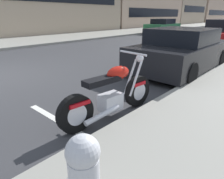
{
  "coord_description": "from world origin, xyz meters",
  "views": [
    {
      "loc": [
        -1.65,
        -6.51,
        1.74
      ],
      "look_at": [
        0.82,
        -4.27,
        0.49
      ],
      "focal_mm": 32.15,
      "sensor_mm": 36.0,
      "label": 1
    }
  ],
  "objects": [
    {
      "name": "sidewalk_far_curb",
      "position": [
        12.0,
        7.04,
        0.07
      ],
      "size": [
        120.0,
        5.0,
        0.14
      ],
      "primitive_type": "cube",
      "color": "gray",
      "rests_on": "ground"
    },
    {
      "name": "parking_stall_stripe",
      "position": [
        0.0,
        -3.94,
        0.0
      ],
      "size": [
        0.12,
        2.2,
        0.01
      ],
      "primitive_type": "cube",
      "color": "silver",
      "rests_on": "ground"
    },
    {
      "name": "parked_motorcycle",
      "position": [
        0.75,
        -4.32,
        0.42
      ],
      "size": [
        2.07,
        0.62,
        1.11
      ],
      "rotation": [
        0.0,
        0.0,
        -0.1
      ],
      "color": "black",
      "rests_on": "ground"
    },
    {
      "name": "parked_car_second_in_row",
      "position": [
        4.66,
        -3.81,
        0.64
      ],
      "size": [
        4.02,
        1.93,
        1.34
      ],
      "rotation": [
        0.0,
        0.0,
        0.0
      ],
      "color": "black",
      "rests_on": "ground"
    },
    {
      "name": "car_opposite_curb",
      "position": [
        17.11,
        3.7,
        0.65
      ],
      "size": [
        4.62,
        2.02,
        1.36
      ],
      "rotation": [
        0.0,
        0.0,
        3.19
      ],
      "color": "#236638",
      "rests_on": "ground"
    },
    {
      "name": "townhouse_near_left",
      "position": [
        53.83,
        13.9,
        4.98
      ],
      "size": [
        14.86,
        9.19,
        9.97
      ],
      "color": "tan",
      "rests_on": "ground"
    }
  ]
}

